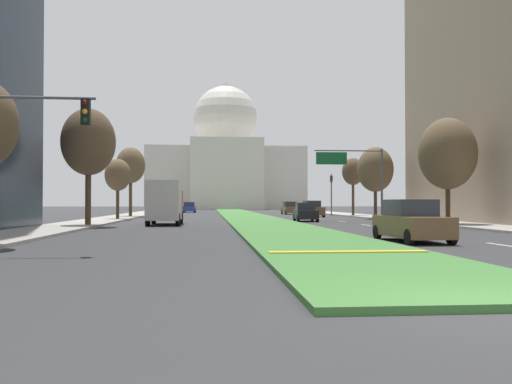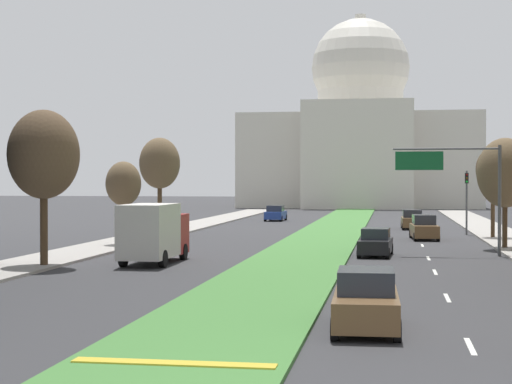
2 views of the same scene
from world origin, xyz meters
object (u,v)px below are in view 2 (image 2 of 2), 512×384
capitol_building (360,137)px  street_tree_left_far (123,184)px  street_tree_left_mid (44,155)px  street_tree_right_far (505,173)px  street_tree_right_distant (493,170)px  sedan_far_horizon (412,220)px  sedan_distant (424,228)px  sedan_lead_stopped (366,302)px  overhead_guide_sign (458,176)px  street_tree_left_distant (160,164)px  traffic_light_far_right (467,194)px  box_truck_delivery (154,232)px  sedan_very_far (276,214)px  sedan_midblock (376,243)px

capitol_building → street_tree_left_far: 87.32m
street_tree_left_mid → street_tree_right_far: street_tree_left_mid is taller
street_tree_right_distant → sedan_far_horizon: (-5.69, 11.96, -4.40)m
street_tree_left_far → sedan_far_horizon: 30.49m
capitol_building → sedan_distant: (7.51, -76.40, -10.70)m
street_tree_left_far → sedan_lead_stopped: street_tree_left_far is taller
overhead_guide_sign → sedan_distant: bearing=96.2°
street_tree_left_far → sedan_lead_stopped: size_ratio=1.22×
sedan_lead_stopped → street_tree_left_mid: bearing=137.5°
street_tree_left_distant → sedan_far_horizon: street_tree_left_distant is taller
traffic_light_far_right → sedan_distant: bearing=-120.8°
street_tree_left_distant → street_tree_right_distant: size_ratio=1.13×
sedan_distant → box_truck_delivery: box_truck_delivery is taller
sedan_distant → street_tree_right_far: bearing=-60.7°
sedan_far_horizon → street_tree_right_far: bearing=-76.4°
sedan_distant → street_tree_left_mid: bearing=-130.2°
street_tree_left_mid → street_tree_left_far: 13.96m
street_tree_right_far → capitol_building: bearing=98.2°
traffic_light_far_right → street_tree_right_far: (1.13, -14.52, 1.59)m
traffic_light_far_right → sedan_very_far: size_ratio=1.23×
overhead_guide_sign → street_tree_right_far: street_tree_right_far is taller
sedan_midblock → box_truck_delivery: bearing=-151.4°
street_tree_left_distant → street_tree_left_mid: bearing=-88.9°
street_tree_left_distant → traffic_light_far_right: bearing=14.2°
traffic_light_far_right → sedan_midblock: 21.70m
capitol_building → sedan_far_horizon: capitol_building is taller
traffic_light_far_right → street_tree_left_distant: bearing=-165.8°
sedan_distant → sedan_very_far: sedan_distant is taller
sedan_distant → box_truck_delivery: 25.53m
sedan_lead_stopped → sedan_distant: (3.18, 38.90, 0.02)m
street_tree_left_far → capitol_building: bearing=81.6°
sedan_midblock → sedan_lead_stopped: bearing=-89.6°
sedan_lead_stopped → sedan_far_horizon: (2.64, 52.28, -0.02)m
capitol_building → sedan_very_far: 51.40m
capitol_building → sedan_lead_stopped: capitol_building is taller
sedan_midblock → sedan_far_horizon: 27.86m
overhead_guide_sign → street_tree_left_distant: bearing=148.5°
overhead_guide_sign → sedan_far_horizon: (-1.99, 26.78, -3.86)m
capitol_building → sedan_lead_stopped: size_ratio=8.13×
traffic_light_far_right → overhead_guide_sign: size_ratio=0.80×
capitol_building → street_tree_left_mid: capitol_building is taller
capitol_building → street_tree_right_distant: capitol_building is taller
sedan_very_far → box_truck_delivery: (-0.15, -47.34, 0.89)m
sedan_midblock → sedan_very_far: sedan_very_far is taller
overhead_guide_sign → sedan_very_far: size_ratio=1.54×
street_tree_right_far → sedan_very_far: size_ratio=1.70×
traffic_light_far_right → street_tree_right_distant: size_ratio=0.76×
sedan_very_far → box_truck_delivery: 47.35m
traffic_light_far_right → sedan_distant: size_ratio=1.10×
street_tree_left_distant → sedan_lead_stopped: (17.19, -38.88, -4.89)m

